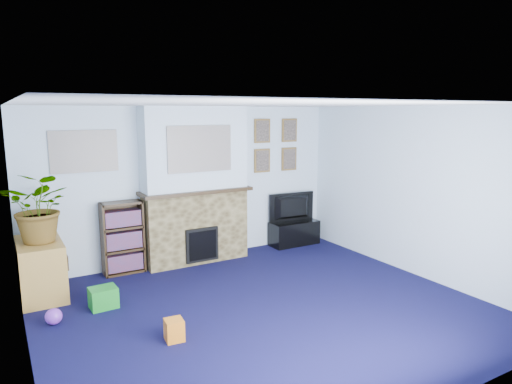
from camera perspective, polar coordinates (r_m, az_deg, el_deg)
floor at (r=5.61m, az=0.99°, el=-14.40°), size 5.00×4.50×0.01m
ceiling at (r=5.11m, az=1.08°, el=10.91°), size 5.00×4.50×0.01m
wall_back at (r=7.22m, az=-8.23°, el=1.00°), size 5.00×0.04×2.40m
wall_front at (r=3.57m, az=20.26°, el=-8.94°), size 5.00×0.04×2.40m
wall_left at (r=4.52m, az=-27.39°, el=-5.50°), size 0.04×4.50×2.40m
wall_right at (r=6.84m, az=19.27°, el=0.04°), size 0.04×4.50×2.40m
chimney_breast at (r=7.03m, az=-7.60°, el=0.65°), size 1.72×0.50×2.40m
collage_main at (r=6.77m, az=-7.03°, el=5.38°), size 1.00×0.03×0.68m
collage_left at (r=6.72m, az=-20.69°, el=4.77°), size 0.90×0.03×0.58m
portrait_tl at (r=7.70m, az=0.77°, el=7.65°), size 0.30×0.03×0.40m
portrait_tr at (r=7.99m, az=4.19°, el=7.71°), size 0.30×0.03×0.40m
portrait_bl at (r=7.73m, az=0.76°, el=3.95°), size 0.30×0.03×0.40m
portrait_br at (r=8.03m, az=4.14°, el=4.15°), size 0.30×0.03×0.40m
tv_stand at (r=8.09m, az=4.78°, el=-5.00°), size 0.87×0.37×0.41m
television at (r=8.01m, az=4.75°, el=-1.94°), size 0.87×0.19×0.50m
bookshelf at (r=6.90m, az=-16.33°, el=-5.67°), size 0.58×0.28×1.05m
sideboard at (r=6.45m, az=-25.28°, el=-8.77°), size 0.52×0.93×0.72m
potted_plant at (r=6.20m, az=-25.34°, el=-1.71°), size 1.03×0.99×0.88m
mantel_clock at (r=6.94m, az=-8.43°, el=0.80°), size 0.10×0.06×0.14m
mantel_candle at (r=7.09m, az=-5.53°, el=1.14°), size 0.05×0.05×0.15m
mantel_teddy at (r=6.82m, az=-11.18°, el=0.51°), size 0.13×0.13×0.13m
mantel_can at (r=7.29m, az=-2.24°, el=1.27°), size 0.06×0.06×0.11m
green_crate at (r=5.89m, az=-18.55°, el=-12.27°), size 0.32×0.27×0.25m
toy_ball at (r=5.67m, az=-23.97°, el=-14.05°), size 0.18×0.18×0.18m
toy_block at (r=4.96m, az=-10.19°, el=-16.62°), size 0.20×0.20×0.22m
toy_tube at (r=6.00m, az=-18.72°, el=-12.56°), size 0.29×0.13×0.17m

